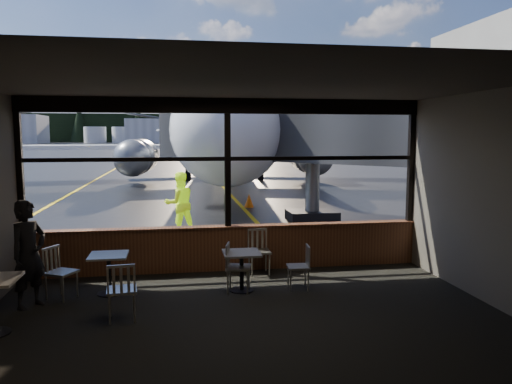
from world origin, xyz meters
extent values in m
plane|color=black|center=(0.00, 120.00, 0.00)|extent=(520.00, 520.00, 0.00)
cube|color=black|center=(0.00, -3.00, 0.01)|extent=(8.00, 6.00, 0.01)
cube|color=#38332D|center=(0.00, -3.00, 3.50)|extent=(8.00, 6.00, 0.04)
cube|color=#514A40|center=(4.00, -3.00, 1.75)|extent=(0.04, 6.00, 3.50)
cube|color=#514A40|center=(0.00, -6.00, 1.75)|extent=(8.00, 0.04, 3.50)
cube|color=#522B19|center=(0.00, 0.00, 0.45)|extent=(8.00, 0.28, 0.90)
cube|color=black|center=(0.00, 0.00, 3.35)|extent=(8.00, 0.18, 0.30)
cube|color=black|center=(-3.95, 0.00, 2.20)|extent=(0.12, 0.12, 2.60)
cube|color=black|center=(0.00, 0.00, 2.20)|extent=(0.12, 0.12, 2.60)
cube|color=black|center=(3.95, 0.00, 2.20)|extent=(0.12, 0.12, 2.60)
cube|color=black|center=(0.00, 0.00, 2.30)|extent=(8.00, 0.10, 0.08)
imported|color=black|center=(-3.38, -1.72, 0.88)|extent=(0.71, 0.76, 1.75)
imported|color=#BFF219|center=(-0.94, 3.92, 0.88)|extent=(1.02, 0.90, 1.76)
cone|color=#FF4E08|center=(1.76, 8.95, 0.26)|extent=(0.37, 0.37, 0.52)
cylinder|color=silver|center=(-30.00, 182.00, 3.00)|extent=(8.00, 8.00, 6.00)
cylinder|color=silver|center=(-20.00, 182.00, 3.00)|extent=(8.00, 8.00, 6.00)
cylinder|color=silver|center=(-10.00, 182.00, 3.00)|extent=(8.00, 8.00, 6.00)
cube|color=black|center=(0.00, 210.00, 6.00)|extent=(360.00, 3.00, 12.00)
camera|label=1|loc=(-1.04, -10.00, 2.76)|focal=35.00mm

